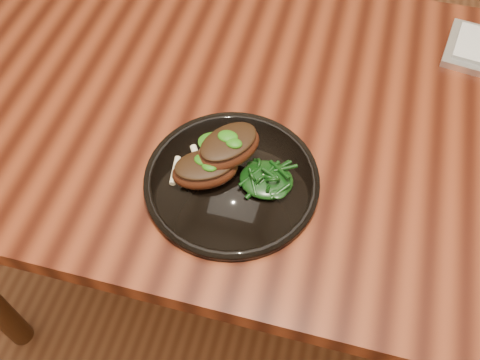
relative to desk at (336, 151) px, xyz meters
The scene contains 6 objects.
desk is the anchor object (origin of this frame).
plate 0.26m from the desk, 131.71° to the right, with size 0.29×0.29×0.02m.
lamb_chop_front 0.31m from the desk, 136.76° to the right, with size 0.13×0.11×0.05m.
lamb_chop_back 0.27m from the desk, 138.89° to the right, with size 0.13×0.14×0.05m.
herb_smear 0.25m from the desk, 149.07° to the right, with size 0.08×0.05×0.01m, color #124A08.
greens_heap 0.23m from the desk, 120.62° to the right, with size 0.09×0.08×0.03m.
Camera 1 is at (-0.02, -0.66, 1.49)m, focal length 40.00 mm.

